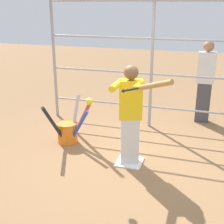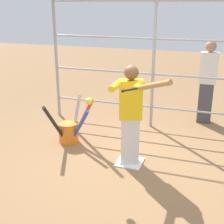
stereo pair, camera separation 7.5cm
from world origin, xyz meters
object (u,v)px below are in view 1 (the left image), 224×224
object	(u,v)px
softball_in_flight	(89,101)
bystander_behind_fence	(205,81)
batter	(130,113)
baseball_bat_swinging	(151,86)
bat_bucket	(68,130)

from	to	relation	value
softball_in_flight	bystander_behind_fence	world-z (taller)	bystander_behind_fence
batter	bystander_behind_fence	xyz separation A→B (m)	(-1.00, -2.20, 0.04)
batter	softball_in_flight	distance (m)	0.73
batter	baseball_bat_swinging	world-z (taller)	baseball_bat_swinging
batter	baseball_bat_swinging	xyz separation A→B (m)	(-0.41, 0.69, 0.62)
bat_bucket	bystander_behind_fence	world-z (taller)	bystander_behind_fence
bat_bucket	bystander_behind_fence	distance (m)	2.92
bystander_behind_fence	bat_bucket	bearing A→B (deg)	39.12
bystander_behind_fence	batter	bearing A→B (deg)	65.64
baseball_bat_swinging	softball_in_flight	size ratio (longest dim) A/B	7.58
baseball_bat_swinging	bystander_behind_fence	distance (m)	3.00
baseball_bat_swinging	softball_in_flight	distance (m)	0.93
softball_in_flight	bat_bucket	world-z (taller)	softball_in_flight
bystander_behind_fence	softball_in_flight	bearing A→B (deg)	62.16
bat_bucket	bystander_behind_fence	xyz separation A→B (m)	(-2.21, -1.80, 0.64)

